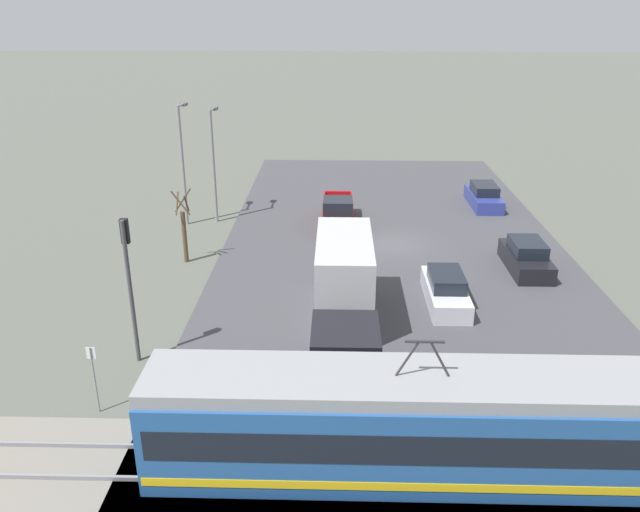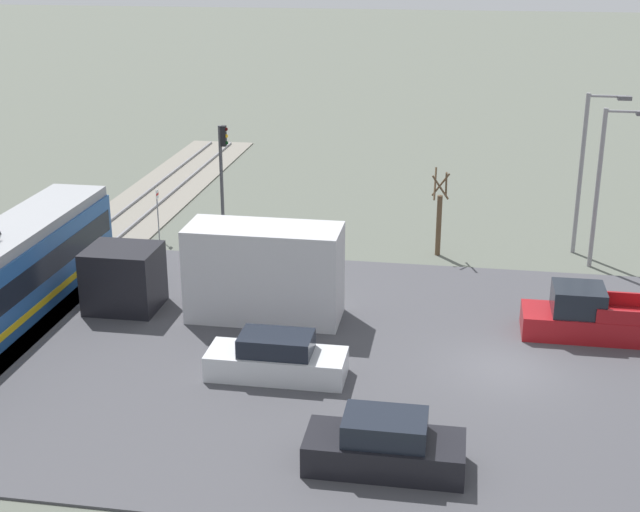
% 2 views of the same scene
% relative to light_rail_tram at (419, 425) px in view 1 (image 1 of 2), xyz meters
% --- Properties ---
extents(ground_plane, '(320.00, 320.00, 0.00)m').
position_rel_light_rail_tram_xyz_m(ground_plane, '(-0.81, -19.01, -1.68)').
color(ground_plane, '#565B51').
extents(road_surface, '(19.60, 42.00, 0.08)m').
position_rel_light_rail_tram_xyz_m(road_surface, '(-0.81, -19.01, -1.64)').
color(road_surface, '#424247').
rests_on(road_surface, ground).
extents(rail_bed, '(66.30, 4.40, 0.22)m').
position_rel_light_rail_tram_xyz_m(rail_bed, '(-0.81, 0.00, -1.63)').
color(rail_bed, gray).
rests_on(rail_bed, ground).
extents(light_rail_tram, '(15.97, 2.78, 4.43)m').
position_rel_light_rail_tram_xyz_m(light_rail_tram, '(0.00, 0.00, 0.00)').
color(light_rail_tram, '#235193').
rests_on(light_rail_tram, ground).
extents(box_truck, '(2.43, 10.03, 3.68)m').
position_rel_light_rail_tram_xyz_m(box_truck, '(2.11, -8.55, 0.10)').
color(box_truck, black).
rests_on(box_truck, ground).
extents(pickup_truck, '(1.95, 5.48, 1.91)m').
position_rel_light_rail_tram_xyz_m(pickup_truck, '(2.39, -22.31, -0.88)').
color(pickup_truck, maroon).
rests_on(pickup_truck, ground).
extents(sedan_car_0, '(1.83, 4.71, 1.53)m').
position_rel_light_rail_tram_xyz_m(sedan_car_0, '(-7.73, -26.76, -0.97)').
color(sedan_car_0, navy).
rests_on(sedan_car_0, ground).
extents(sedan_car_1, '(1.74, 4.67, 1.53)m').
position_rel_light_rail_tram_xyz_m(sedan_car_1, '(-2.67, -11.41, -0.97)').
color(sedan_car_1, silver).
rests_on(sedan_car_1, ground).
extents(sedan_car_2, '(1.87, 4.43, 1.60)m').
position_rel_light_rail_tram_xyz_m(sedan_car_2, '(-7.53, -15.51, -0.94)').
color(sedan_car_2, black).
rests_on(sedan_car_2, ground).
extents(traffic_light_pole, '(0.28, 0.47, 5.85)m').
position_rel_light_rail_tram_xyz_m(traffic_light_pole, '(10.25, -6.12, 2.07)').
color(traffic_light_pole, '#47474C').
rests_on(traffic_light_pole, ground).
extents(street_tree, '(0.98, 0.82, 4.10)m').
position_rel_light_rail_tram_xyz_m(street_tree, '(10.66, -16.24, 0.18)').
color(street_tree, brown).
rests_on(street_tree, ground).
extents(street_lamp_near_crossing, '(0.36, 1.95, 7.17)m').
position_rel_light_rail_tram_xyz_m(street_lamp_near_crossing, '(10.23, -23.29, 2.51)').
color(street_lamp_near_crossing, gray).
rests_on(street_lamp_near_crossing, ground).
extents(street_lamp_mid_block, '(0.36, 1.95, 7.50)m').
position_rel_light_rail_tram_xyz_m(street_lamp_mid_block, '(12.04, -22.74, 2.68)').
color(street_lamp_mid_block, gray).
rests_on(street_lamp_mid_block, ground).
extents(no_parking_sign, '(0.32, 0.08, 2.54)m').
position_rel_light_rail_tram_xyz_m(no_parking_sign, '(10.62, -2.68, -0.15)').
color(no_parking_sign, gray).
rests_on(no_parking_sign, ground).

